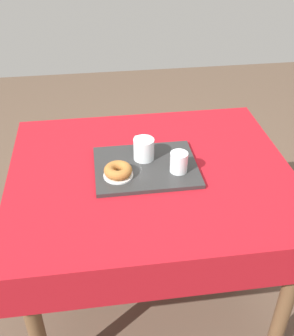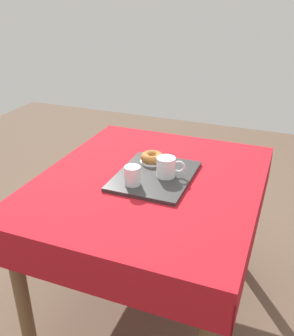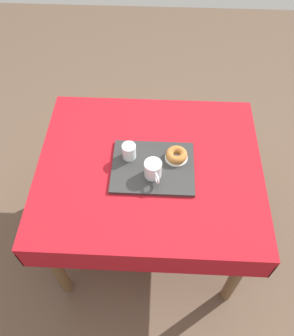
# 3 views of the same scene
# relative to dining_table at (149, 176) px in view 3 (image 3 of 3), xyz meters

# --- Properties ---
(ground_plane) EXTENTS (6.00, 6.00, 0.00)m
(ground_plane) POSITION_rel_dining_table_xyz_m (0.00, 0.00, -0.67)
(ground_plane) COLOR brown
(dining_table) EXTENTS (1.17, 1.01, 0.77)m
(dining_table) POSITION_rel_dining_table_xyz_m (0.00, 0.00, 0.00)
(dining_table) COLOR #A8141E
(dining_table) RESTS_ON ground
(serving_tray) EXTENTS (0.42, 0.34, 0.02)m
(serving_tray) POSITION_rel_dining_table_xyz_m (-0.02, 0.02, 0.11)
(serving_tray) COLOR #2D2D2D
(serving_tray) RESTS_ON dining_table
(tea_mug_left) EXTENTS (0.09, 0.13, 0.09)m
(tea_mug_left) POSITION_rel_dining_table_xyz_m (-0.02, 0.07, 0.16)
(tea_mug_left) COLOR white
(tea_mug_left) RESTS_ON serving_tray
(water_glass_near) EXTENTS (0.07, 0.07, 0.09)m
(water_glass_near) POSITION_rel_dining_table_xyz_m (0.11, -0.04, 0.15)
(water_glass_near) COLOR white
(water_glass_near) RESTS_ON serving_tray
(donut_plate_left) EXTENTS (0.12, 0.12, 0.01)m
(donut_plate_left) POSITION_rel_dining_table_xyz_m (-0.14, -0.04, 0.12)
(donut_plate_left) COLOR white
(donut_plate_left) RESTS_ON serving_tray
(sugar_donut_left) EXTENTS (0.11, 0.11, 0.04)m
(sugar_donut_left) POSITION_rel_dining_table_xyz_m (-0.14, -0.04, 0.14)
(sugar_donut_left) COLOR #A3662D
(sugar_donut_left) RESTS_ON donut_plate_left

